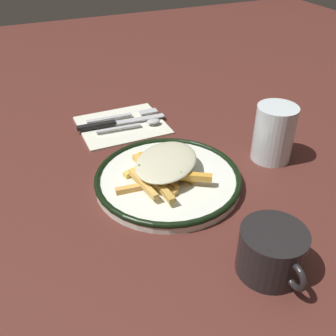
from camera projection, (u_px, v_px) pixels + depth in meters
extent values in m
plane|color=#50251F|center=(168.00, 184.00, 0.74)|extent=(2.60, 2.60, 0.00)
cylinder|color=white|center=(168.00, 180.00, 0.73)|extent=(0.27, 0.27, 0.02)
torus|color=black|center=(168.00, 177.00, 0.73)|extent=(0.28, 0.28, 0.01)
cube|color=#EBC862|center=(168.00, 155.00, 0.78)|extent=(0.03, 0.08, 0.01)
cube|color=gold|center=(161.00, 168.00, 0.74)|extent=(0.07, 0.02, 0.01)
cube|color=#E4C965|center=(178.00, 161.00, 0.76)|extent=(0.09, 0.05, 0.01)
cube|color=gold|center=(165.00, 172.00, 0.73)|extent=(0.07, 0.02, 0.01)
cube|color=gold|center=(156.00, 185.00, 0.70)|extent=(0.08, 0.06, 0.01)
cube|color=#EBA548|center=(151.00, 166.00, 0.73)|extent=(0.03, 0.07, 0.01)
cube|color=#E4B44F|center=(160.00, 168.00, 0.72)|extent=(0.08, 0.02, 0.01)
cube|color=gold|center=(170.00, 173.00, 0.73)|extent=(0.08, 0.07, 0.01)
cube|color=gold|center=(168.00, 170.00, 0.71)|extent=(0.06, 0.07, 0.01)
cube|color=gold|center=(145.00, 166.00, 0.74)|extent=(0.08, 0.03, 0.01)
cube|color=#ECBD57|center=(159.00, 180.00, 0.71)|extent=(0.06, 0.01, 0.01)
cube|color=orange|center=(164.00, 181.00, 0.70)|extent=(0.07, 0.03, 0.01)
cube|color=gold|center=(160.00, 186.00, 0.68)|extent=(0.09, 0.02, 0.01)
cube|color=gold|center=(190.00, 176.00, 0.69)|extent=(0.05, 0.07, 0.01)
cube|color=#E6C54F|center=(144.00, 167.00, 0.75)|extent=(0.04, 0.09, 0.01)
cube|color=#E7B154|center=(143.00, 184.00, 0.68)|extent=(0.09, 0.02, 0.01)
cube|color=gold|center=(161.00, 178.00, 0.72)|extent=(0.05, 0.08, 0.01)
cube|color=#F1BF58|center=(156.00, 175.00, 0.72)|extent=(0.01, 0.08, 0.01)
cube|color=#E7A54D|center=(133.00, 188.00, 0.69)|extent=(0.02, 0.06, 0.01)
cube|color=gold|center=(158.00, 155.00, 0.78)|extent=(0.04, 0.08, 0.01)
cube|color=gold|center=(165.00, 164.00, 0.73)|extent=(0.08, 0.03, 0.01)
ellipsoid|color=beige|center=(164.00, 162.00, 0.71)|extent=(0.18, 0.18, 0.02)
cube|color=#356122|center=(154.00, 174.00, 0.68)|extent=(0.00, 0.00, 0.00)
cube|color=#297435|center=(153.00, 172.00, 0.68)|extent=(0.00, 0.00, 0.00)
cube|color=#375B24|center=(139.00, 165.00, 0.70)|extent=(0.00, 0.00, 0.00)
cube|color=#21712E|center=(181.00, 172.00, 0.68)|extent=(0.00, 0.00, 0.00)
cube|color=#277032|center=(174.00, 149.00, 0.74)|extent=(0.00, 0.00, 0.00)
cube|color=silver|center=(122.00, 124.00, 0.92)|extent=(0.17, 0.20, 0.01)
cube|color=silver|center=(109.00, 118.00, 0.93)|extent=(0.01, 0.11, 0.01)
cube|color=silver|center=(148.00, 112.00, 0.96)|extent=(0.02, 0.04, 0.00)
cube|color=black|center=(96.00, 125.00, 0.90)|extent=(0.02, 0.09, 0.01)
cube|color=silver|center=(140.00, 119.00, 0.93)|extent=(0.02, 0.12, 0.00)
cube|color=silver|center=(119.00, 128.00, 0.89)|extent=(0.02, 0.10, 0.00)
ellipsoid|color=silver|center=(153.00, 121.00, 0.91)|extent=(0.02, 0.03, 0.01)
cylinder|color=silver|center=(274.00, 133.00, 0.78)|extent=(0.08, 0.08, 0.12)
cylinder|color=black|center=(271.00, 251.00, 0.55)|extent=(0.09, 0.09, 0.07)
torus|color=black|center=(295.00, 276.00, 0.51)|extent=(0.04, 0.01, 0.04)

